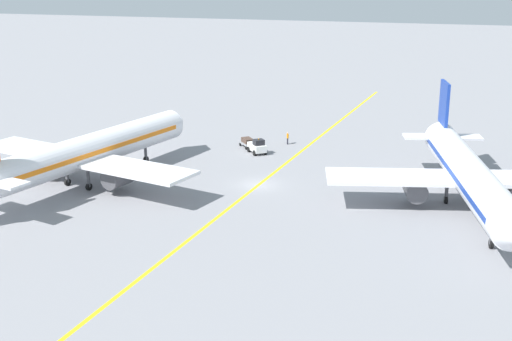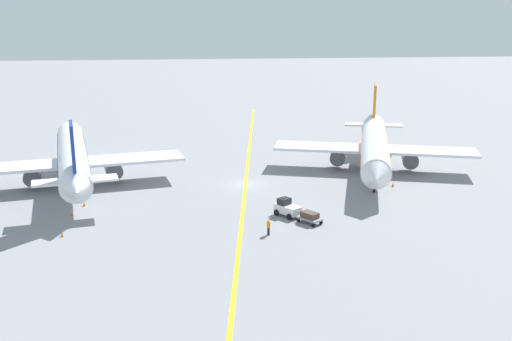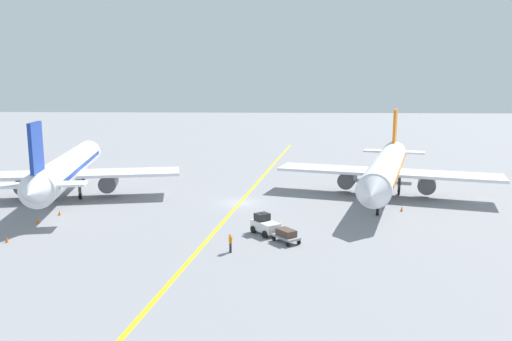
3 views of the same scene
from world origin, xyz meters
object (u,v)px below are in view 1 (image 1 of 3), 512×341
object	(u,v)px
airplane_adjacent_stand	(86,152)
airplane_at_gate	(468,174)
baggage_tug_white	(257,147)
baggage_cart_trailing	(247,142)
traffic_cone_mid_apron	(445,156)
ground_crew_worker	(288,138)
traffic_cone_far_edge	(439,178)
traffic_cone_by_wingtip	(447,171)
traffic_cone_near_nose	(116,163)

from	to	relation	value
airplane_adjacent_stand	airplane_at_gate	bearing A→B (deg)	-176.56
airplane_adjacent_stand	baggage_tug_white	world-z (taller)	airplane_adjacent_stand
airplane_adjacent_stand	baggage_tug_white	distance (m)	23.03
baggage_cart_trailing	traffic_cone_mid_apron	world-z (taller)	baggage_cart_trailing
ground_crew_worker	traffic_cone_mid_apron	xyz separation A→B (m)	(-20.71, 1.68, -0.63)
ground_crew_worker	traffic_cone_far_edge	bearing A→B (deg)	150.59
baggage_cart_trailing	baggage_tug_white	bearing A→B (deg)	128.09
traffic_cone_far_edge	traffic_cone_by_wingtip	bearing A→B (deg)	-103.99
baggage_tug_white	traffic_cone_mid_apron	xyz separation A→B (m)	(-23.49, -3.85, -0.63)
airplane_at_gate	baggage_cart_trailing	xyz separation A→B (m)	(27.65, -17.40, -2.95)
traffic_cone_mid_apron	traffic_cone_far_edge	distance (m)	9.69
baggage_cart_trailing	airplane_adjacent_stand	bearing A→B (deg)	56.83
ground_crew_worker	traffic_cone_far_edge	distance (m)	23.14
airplane_at_gate	traffic_cone_far_edge	distance (m)	9.99
airplane_adjacent_stand	ground_crew_worker	bearing A→B (deg)	-127.97
baggage_cart_trailing	traffic_cone_by_wingtip	distance (m)	26.29
ground_crew_worker	traffic_cone_far_edge	xyz separation A→B (m)	(-20.15, 11.36, -0.63)
airplane_adjacent_stand	baggage_tug_white	size ratio (longest dim) A/B	10.62
traffic_cone_by_wingtip	traffic_cone_far_edge	xyz separation A→B (m)	(0.82, 3.31, 0.00)
baggage_cart_trailing	traffic_cone_mid_apron	xyz separation A→B (m)	(-25.52, -1.26, -0.49)
traffic_cone_mid_apron	traffic_cone_near_nose	bearing A→B (deg)	19.07
airplane_adjacent_stand	traffic_cone_by_wingtip	distance (m)	41.59
ground_crew_worker	traffic_cone_by_wingtip	xyz separation A→B (m)	(-20.97, 8.05, -0.63)
airplane_at_gate	baggage_tug_white	bearing A→B (deg)	-30.02
airplane_at_gate	airplane_adjacent_stand	xyz separation A→B (m)	(40.62, 2.44, 0.00)
traffic_cone_by_wingtip	airplane_at_gate	bearing A→B (deg)	98.66
airplane_adjacent_stand	baggage_tug_white	xyz separation A→B (m)	(-15.00, -17.24, -2.81)
airplane_adjacent_stand	ground_crew_worker	distance (m)	29.03
airplane_adjacent_stand	baggage_cart_trailing	size ratio (longest dim) A/B	11.99
traffic_cone_near_nose	traffic_cone_by_wingtip	distance (m)	39.68
traffic_cone_near_nose	traffic_cone_mid_apron	bearing A→B (deg)	-160.93
traffic_cone_mid_apron	traffic_cone_by_wingtip	xyz separation A→B (m)	(-0.26, 6.36, 0.00)
airplane_at_gate	baggage_tug_white	world-z (taller)	airplane_at_gate
baggage_tug_white	ground_crew_worker	distance (m)	6.19
baggage_tug_white	traffic_cone_by_wingtip	world-z (taller)	baggage_tug_white
airplane_at_gate	ground_crew_worker	size ratio (longest dim) A/B	21.02
traffic_cone_far_edge	baggage_tug_white	bearing A→B (deg)	-14.25
traffic_cone_by_wingtip	traffic_cone_far_edge	size ratio (longest dim) A/B	1.00
baggage_cart_trailing	traffic_cone_far_edge	xyz separation A→B (m)	(-24.96, 8.42, -0.49)
airplane_at_gate	ground_crew_worker	xyz separation A→B (m)	(22.84, -20.34, -2.80)
traffic_cone_near_nose	traffic_cone_far_edge	xyz separation A→B (m)	(-38.22, -3.73, 0.00)
baggage_tug_white	traffic_cone_mid_apron	bearing A→B (deg)	-170.68
airplane_adjacent_stand	traffic_cone_by_wingtip	world-z (taller)	airplane_adjacent_stand
traffic_cone_mid_apron	traffic_cone_far_edge	world-z (taller)	same
baggage_tug_white	airplane_at_gate	bearing A→B (deg)	149.98
airplane_at_gate	traffic_cone_far_edge	world-z (taller)	airplane_at_gate
airplane_at_gate	baggage_cart_trailing	distance (m)	32.80
traffic_cone_near_nose	baggage_tug_white	bearing A→B (deg)	-148.02
traffic_cone_near_nose	traffic_cone_by_wingtip	bearing A→B (deg)	-169.78
ground_crew_worker	traffic_cone_mid_apron	distance (m)	20.79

